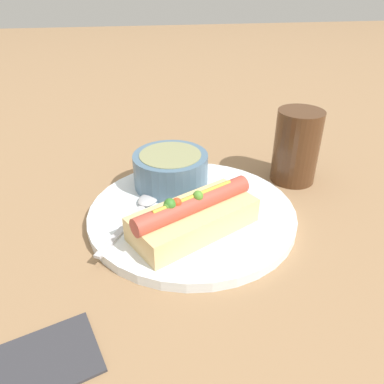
% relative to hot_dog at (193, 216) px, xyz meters
% --- Properties ---
extents(ground_plane, '(4.00, 4.00, 0.00)m').
position_rel_hot_dog_xyz_m(ground_plane, '(0.01, 0.05, -0.04)').
color(ground_plane, '#93704C').
extents(dinner_plate, '(0.29, 0.29, 0.01)m').
position_rel_hot_dog_xyz_m(dinner_plate, '(0.01, 0.05, -0.03)').
color(dinner_plate, white).
rests_on(dinner_plate, ground_plane).
extents(hot_dog, '(0.17, 0.14, 0.06)m').
position_rel_hot_dog_xyz_m(hot_dog, '(0.00, 0.00, 0.00)').
color(hot_dog, '#E5C17F').
rests_on(hot_dog, dinner_plate).
extents(soup_bowl, '(0.11, 0.11, 0.05)m').
position_rel_hot_dog_xyz_m(soup_bowl, '(-0.02, 0.12, 0.01)').
color(soup_bowl, slate).
rests_on(soup_bowl, dinner_plate).
extents(spoon, '(0.09, 0.14, 0.01)m').
position_rel_hot_dog_xyz_m(spoon, '(-0.06, 0.06, -0.02)').
color(spoon, '#B7B7BC').
rests_on(spoon, dinner_plate).
extents(drinking_glass, '(0.07, 0.07, 0.12)m').
position_rel_hot_dog_xyz_m(drinking_glass, '(0.19, 0.13, 0.02)').
color(drinking_glass, '#4C2D19').
rests_on(drinking_glass, ground_plane).
extents(napkin, '(0.15, 0.11, 0.01)m').
position_rel_hot_dog_xyz_m(napkin, '(-0.18, -0.16, -0.03)').
color(napkin, '#333338').
rests_on(napkin, ground_plane).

